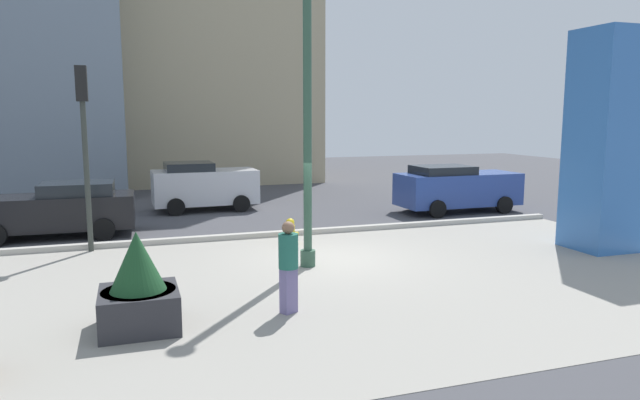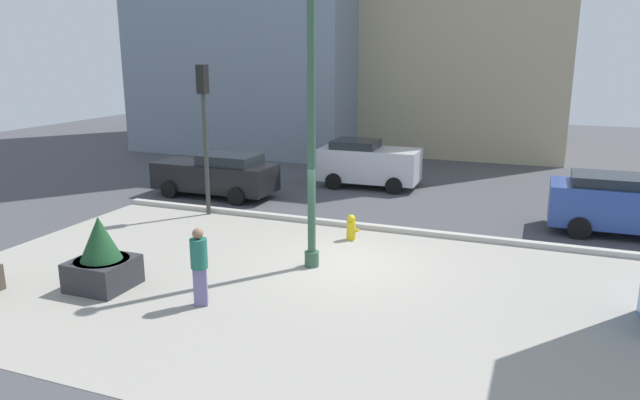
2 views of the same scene
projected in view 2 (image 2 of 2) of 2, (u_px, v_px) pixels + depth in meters
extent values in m
plane|color=#47474C|center=(387.00, 223.00, 18.64)|extent=(60.00, 60.00, 0.00)
cube|color=#9E998E|center=(317.00, 293.00, 13.21)|extent=(18.00, 10.00, 0.02)
cube|color=#B7B2A8|center=(379.00, 228.00, 17.82)|extent=(18.00, 0.24, 0.16)
cylinder|color=#335642|center=(312.00, 259.00, 14.80)|extent=(0.36, 0.36, 0.40)
cylinder|color=#335642|center=(311.00, 118.00, 13.93)|extent=(0.20, 0.20, 7.46)
cube|color=#2D2D33|center=(103.00, 274.00, 13.43)|extent=(1.29, 1.29, 0.68)
cylinder|color=#382819|center=(102.00, 260.00, 13.35)|extent=(1.23, 1.23, 0.04)
cone|color=#1E4C28|center=(100.00, 238.00, 13.22)|extent=(0.93, 0.93, 1.00)
cylinder|color=gold|center=(351.00, 231.00, 16.88)|extent=(0.26, 0.26, 0.55)
sphere|color=gold|center=(351.00, 219.00, 16.79)|extent=(0.24, 0.24, 0.24)
cylinder|color=gold|center=(357.00, 230.00, 16.81)|extent=(0.12, 0.10, 0.10)
cylinder|color=#333833|center=(206.00, 155.00, 19.13)|extent=(0.14, 0.14, 3.96)
cube|color=black|center=(202.00, 79.00, 18.54)|extent=(0.28, 0.32, 0.90)
sphere|color=yellow|center=(206.00, 88.00, 18.75)|extent=(0.18, 0.18, 0.18)
cube|color=silver|center=(370.00, 164.00, 23.40)|extent=(3.93, 1.90, 1.27)
cube|color=#1E2328|center=(356.00, 144.00, 23.39)|extent=(1.79, 1.62, 0.31)
cylinder|color=black|center=(404.00, 177.00, 23.96)|extent=(0.65, 0.24, 0.64)
cylinder|color=black|center=(394.00, 186.00, 22.33)|extent=(0.65, 0.24, 0.64)
cylinder|color=black|center=(347.00, 173.00, 24.75)|extent=(0.65, 0.24, 0.64)
cylinder|color=black|center=(334.00, 181.00, 23.11)|extent=(0.65, 0.24, 0.64)
cube|color=#2D4793|center=(633.00, 207.00, 17.17)|extent=(4.60, 1.88, 1.19)
cube|color=#1E2328|center=(610.00, 180.00, 17.22)|extent=(2.08, 1.63, 0.30)
cylinder|color=black|center=(577.00, 212.00, 18.62)|extent=(0.64, 0.23, 0.64)
cylinder|color=black|center=(579.00, 228.00, 16.96)|extent=(0.64, 0.23, 0.64)
cube|color=black|center=(215.00, 176.00, 21.90)|extent=(4.61, 1.85, 0.98)
cube|color=#1E2328|center=(230.00, 159.00, 21.48)|extent=(2.09, 1.58, 0.37)
cylinder|color=black|center=(170.00, 189.00, 21.76)|extent=(0.64, 0.23, 0.64)
cylinder|color=black|center=(197.00, 180.00, 23.32)|extent=(0.64, 0.23, 0.64)
cylinder|color=black|center=(236.00, 196.00, 20.70)|extent=(0.64, 0.23, 0.64)
cylinder|color=black|center=(260.00, 186.00, 22.26)|extent=(0.64, 0.23, 0.64)
cube|color=slate|center=(201.00, 287.00, 12.46)|extent=(0.34, 0.30, 0.85)
cylinder|color=#236656|center=(199.00, 253.00, 12.28)|extent=(0.48, 0.48, 0.64)
sphere|color=#8C664C|center=(198.00, 234.00, 12.18)|extent=(0.23, 0.23, 0.23)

